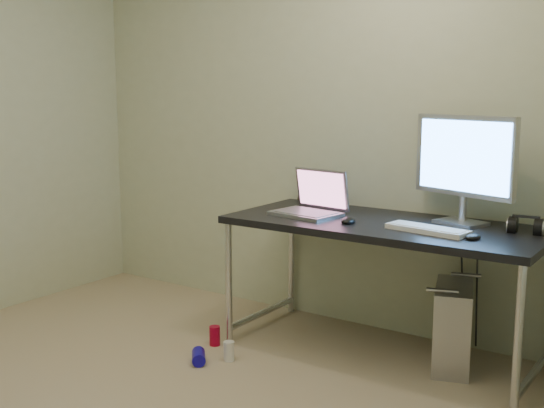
% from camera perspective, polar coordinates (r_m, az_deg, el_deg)
% --- Properties ---
extents(wall_back, '(3.50, 0.02, 2.50)m').
position_cam_1_polar(wall_back, '(4.33, 3.30, 6.81)').
color(wall_back, beige).
rests_on(wall_back, ground).
extents(wall_right, '(0.02, 3.50, 2.50)m').
position_cam_1_polar(wall_right, '(2.02, 20.37, 2.99)').
color(wall_right, beige).
rests_on(wall_right, ground).
extents(desk, '(1.71, 0.75, 0.75)m').
position_cam_1_polar(desk, '(3.75, 9.38, -2.60)').
color(desk, black).
rests_on(desk, ground).
extents(tower_computer, '(0.31, 0.46, 0.47)m').
position_cam_1_polar(tower_computer, '(3.78, 14.88, -9.84)').
color(tower_computer, '#B9B8BE').
rests_on(tower_computer, ground).
extents(cable_a, '(0.01, 0.16, 0.69)m').
position_cam_1_polar(cable_a, '(3.99, 15.63, -6.18)').
color(cable_a, black).
rests_on(cable_a, ground).
extents(cable_b, '(0.02, 0.11, 0.71)m').
position_cam_1_polar(cable_b, '(3.95, 16.76, -6.69)').
color(cable_b, black).
rests_on(cable_b, ground).
extents(can_red, '(0.07, 0.07, 0.11)m').
position_cam_1_polar(can_red, '(4.01, -4.81, -10.93)').
color(can_red, '#AC0628').
rests_on(can_red, ground).
extents(can_white, '(0.06, 0.06, 0.11)m').
position_cam_1_polar(can_white, '(3.79, -3.62, -12.18)').
color(can_white, white).
rests_on(can_white, ground).
extents(can_blue, '(0.14, 0.15, 0.07)m').
position_cam_1_polar(can_blue, '(3.78, -6.16, -12.59)').
color(can_blue, '#140BB5').
rests_on(can_blue, ground).
extents(laptop, '(0.40, 0.35, 0.25)m').
position_cam_1_polar(laptop, '(3.91, 3.37, 0.01)').
color(laptop, silver).
rests_on(laptop, desk).
extents(monitor, '(0.59, 0.25, 0.58)m').
position_cam_1_polar(monitor, '(3.72, 15.78, 3.48)').
color(monitor, silver).
rests_on(monitor, desk).
extents(keyboard, '(0.44, 0.20, 0.03)m').
position_cam_1_polar(keyboard, '(3.52, 12.88, -2.09)').
color(keyboard, white).
rests_on(keyboard, desk).
extents(mouse_right, '(0.08, 0.11, 0.03)m').
position_cam_1_polar(mouse_right, '(3.40, 16.49, -2.56)').
color(mouse_right, black).
rests_on(mouse_right, desk).
extents(mouse_left, '(0.10, 0.13, 0.04)m').
position_cam_1_polar(mouse_left, '(3.68, 6.40, -1.27)').
color(mouse_left, black).
rests_on(mouse_left, desk).
extents(headphones, '(0.17, 0.11, 0.11)m').
position_cam_1_polar(headphones, '(3.63, 20.45, -1.83)').
color(headphones, black).
rests_on(headphones, desk).
extents(picture_frame, '(0.27, 0.14, 0.21)m').
position_cam_1_polar(picture_frame, '(4.30, 3.59, 1.46)').
color(picture_frame, black).
rests_on(picture_frame, desk).
extents(webcam, '(0.04, 0.04, 0.11)m').
position_cam_1_polar(webcam, '(4.17, 5.42, 0.91)').
color(webcam, silver).
rests_on(webcam, desk).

